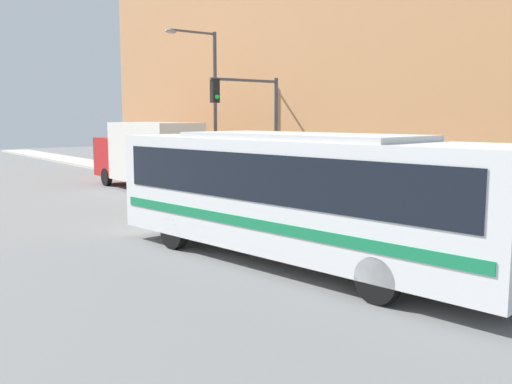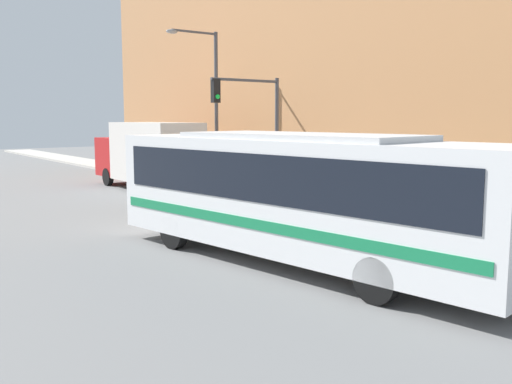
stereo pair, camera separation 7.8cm
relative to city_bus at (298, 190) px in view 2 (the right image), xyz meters
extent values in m
plane|color=slate|center=(0.92, -2.87, -1.79)|extent=(120.00, 120.00, 0.00)
cube|color=#B7B2A8|center=(6.70, 17.13, -1.71)|extent=(2.56, 70.00, 0.16)
cube|color=#B27A4C|center=(10.98, 13.04, 4.55)|extent=(6.00, 29.82, 12.68)
cube|color=white|center=(0.00, 0.00, -0.10)|extent=(3.99, 11.15, 2.59)
cube|color=black|center=(0.00, 0.00, 0.36)|extent=(3.91, 10.29, 1.07)
cube|color=#197F4C|center=(0.00, 0.00, -0.67)|extent=(3.97, 10.72, 0.24)
cube|color=silver|center=(0.00, 0.00, 1.24)|extent=(3.14, 6.26, 0.16)
cylinder|color=black|center=(0.69, 3.50, -1.33)|extent=(0.40, 0.94, 0.91)
cylinder|color=black|center=(-1.58, 3.20, -1.33)|extent=(0.40, 0.94, 0.91)
cylinder|color=black|center=(1.53, -2.82, -1.33)|extent=(0.40, 0.94, 0.91)
cylinder|color=black|center=(-0.74, -3.12, -1.33)|extent=(0.40, 0.94, 0.91)
cube|color=silver|center=(3.53, 14.34, 0.06)|extent=(2.30, 5.54, 2.79)
cube|color=#B21919|center=(3.53, 18.19, -0.34)|extent=(2.18, 2.16, 1.98)
cylinder|color=black|center=(2.53, 17.81, -1.34)|extent=(0.25, 0.90, 0.90)
cylinder|color=black|center=(2.53, 13.30, -1.34)|extent=(0.25, 0.90, 0.90)
cylinder|color=gold|center=(6.02, -0.05, -1.31)|extent=(0.25, 0.25, 0.63)
sphere|color=gold|center=(6.02, -0.05, -0.92)|extent=(0.23, 0.23, 0.23)
cylinder|color=gold|center=(6.02, -0.18, -1.28)|extent=(0.11, 0.15, 0.11)
cylinder|color=#47474C|center=(6.17, 8.50, 0.84)|extent=(0.16, 0.16, 4.92)
cylinder|color=#47474C|center=(4.57, 8.50, 3.15)|extent=(3.20, 0.11, 0.11)
cube|color=black|center=(3.17, 8.50, 2.70)|extent=(0.30, 0.24, 0.90)
sphere|color=#19D83F|center=(3.17, 8.36, 2.47)|extent=(0.18, 0.18, 0.18)
cylinder|color=#47474C|center=(6.02, 6.02, -1.05)|extent=(0.06, 0.06, 1.16)
cylinder|color=#4C4C51|center=(6.02, 6.02, -0.36)|extent=(0.14, 0.14, 0.22)
cylinder|color=#47474C|center=(6.27, 13.27, 2.04)|extent=(0.18, 0.18, 7.33)
cylinder|color=#47474C|center=(5.10, 13.27, 5.60)|extent=(2.34, 0.11, 0.11)
ellipsoid|color=gray|center=(3.93, 13.27, 5.52)|extent=(0.56, 0.28, 0.20)
camera|label=1|loc=(-8.80, -10.03, 1.69)|focal=40.00mm
camera|label=2|loc=(-8.74, -10.08, 1.69)|focal=40.00mm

